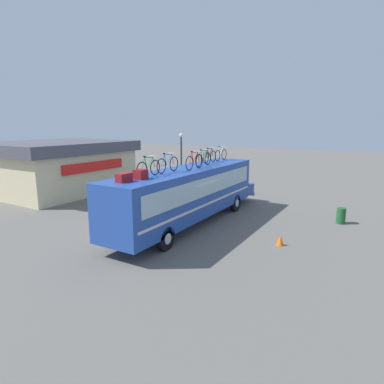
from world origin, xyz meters
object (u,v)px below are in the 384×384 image
Objects in this scene: trash_bin at (341,216)px; traffic_cone at (280,240)px; rooftop_bicycle_2 at (168,164)px; rooftop_bicycle_3 at (194,162)px; luggage_bag_2 at (140,174)px; rooftop_bicycle_1 at (149,168)px; street_lamp at (181,156)px; bus at (190,192)px; rooftop_bicycle_5 at (210,156)px; rooftop_bicycle_6 at (221,154)px; luggage_bag_1 at (124,178)px; rooftop_bicycle_4 at (203,159)px.

traffic_cone is (-5.14, 1.96, -0.20)m from trash_bin.
rooftop_bicycle_3 reaches higher than rooftop_bicycle_2.
rooftop_bicycle_2 is at bearing 3.67° from luggage_bag_2.
rooftop_bicycle_1 reaches higher than trash_bin.
street_lamp is at bearing 36.80° from rooftop_bicycle_3.
bus is 3.83m from rooftop_bicycle_1.
traffic_cone is at bearing -97.77° from bus.
rooftop_bicycle_5 is at bearing 2.64° from luggage_bag_2.
rooftop_bicycle_6 is (8.58, 0.29, 0.18)m from luggage_bag_2.
rooftop_bicycle_5 reaches higher than trash_bin.
luggage_bag_1 is 1.67m from rooftop_bicycle_1.
rooftop_bicycle_1 is (-3.42, 0.15, 1.72)m from bus.
rooftop_bicycle_2 is 1.01× the size of rooftop_bicycle_4.
rooftop_bicycle_6 reaches higher than bus.
street_lamp is at bearing 76.82° from trash_bin.
rooftop_bicycle_3 is at bearing 84.48° from traffic_cone.
bus is 4.73m from rooftop_bicycle_6.
rooftop_bicycle_1 is 1.89× the size of trash_bin.
rooftop_bicycle_5 is at bearing 2.14° from rooftop_bicycle_2.
rooftop_bicycle_5 is at bearing -132.21° from street_lamp.
rooftop_bicycle_3 is (3.17, -0.56, 0.01)m from rooftop_bicycle_1.
luggage_bag_1 is at bearing 177.92° from rooftop_bicycle_4.
trash_bin is (6.32, -7.38, -3.10)m from rooftop_bicycle_2.
rooftop_bicycle_3 reaches higher than trash_bin.
rooftop_bicycle_4 is 1.06× the size of rooftop_bicycle_6.
luggage_bag_2 reaches higher than traffic_cone.
luggage_bag_2 is at bearing -176.33° from rooftop_bicycle_2.
rooftop_bicycle_1 is at bearing -178.40° from rooftop_bicycle_5.
luggage_bag_1 is at bearing -157.54° from street_lamp.
rooftop_bicycle_3 is 1.04× the size of rooftop_bicycle_6.
rooftop_bicycle_6 reaches higher than luggage_bag_1.
bus is at bearing -0.03° from luggage_bag_2.
rooftop_bicycle_5 is (7.94, 0.19, 0.22)m from luggage_bag_1.
rooftop_bicycle_6 is at bearing 90.16° from trash_bin.
luggage_bag_2 is 7.05m from rooftop_bicycle_5.
traffic_cone is at bearing -77.64° from rooftop_bicycle_2.
rooftop_bicycle_2 is at bearing 102.36° from traffic_cone.
rooftop_bicycle_5 is 0.99× the size of rooftop_bicycle_6.
rooftop_bicycle_6 is at bearing 3.80° from bus.
rooftop_bicycle_5 is 7.41m from traffic_cone.
rooftop_bicycle_2 is at bearing -151.01° from street_lamp.
luggage_bag_2 is at bearing 174.06° from rooftop_bicycle_3.
luggage_bag_2 is at bearing 139.92° from trash_bin.
rooftop_bicycle_2 reaches higher than rooftop_bicycle_4.
rooftop_bicycle_4 is at bearing 68.82° from traffic_cone.
rooftop_bicycle_2 reaches higher than luggage_bag_2.
rooftop_bicycle_1 is 11.94m from street_lamp.
rooftop_bicycle_1 is 4.72m from rooftop_bicycle_4.
rooftop_bicycle_6 reaches higher than luggage_bag_2.
trash_bin is (9.50, -7.37, -2.88)m from luggage_bag_1.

